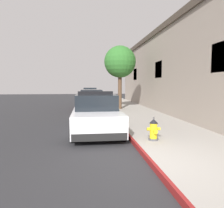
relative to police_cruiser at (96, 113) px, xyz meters
name	(u,v)px	position (x,y,z in m)	size (l,w,h in m)	color
ground_plane	(45,115)	(-3.18, 5.81, -0.84)	(33.00, 60.00, 0.20)	#2B2B2D
sidewalk_pavement	(131,111)	(2.82, 5.81, -0.67)	(3.29, 60.00, 0.15)	#9E9991
curb_painted_edge	(108,111)	(1.13, 5.81, -0.67)	(0.08, 60.00, 0.15)	maroon
storefront_building	(208,71)	(8.07, 4.89, 2.14)	(7.45, 24.04, 5.76)	gray
police_cruiser	(96,113)	(0.00, 0.00, 0.00)	(1.94, 4.84, 1.68)	white
parked_car_silver_ahead	(91,100)	(0.04, 8.00, 0.00)	(1.94, 4.84, 1.56)	maroon
parked_car_dark_far	(90,94)	(0.16, 18.99, 0.00)	(1.94, 4.84, 1.56)	#B2B5BA
fire_hydrant	(154,130)	(1.77, -2.36, -0.24)	(0.44, 0.40, 0.76)	#4C4C51
street_tree	(120,62)	(2.14, 6.64, 2.87)	(2.34, 2.34, 4.66)	brown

